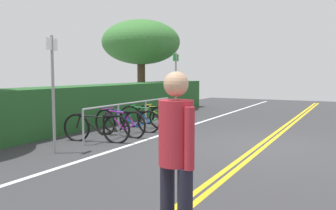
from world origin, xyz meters
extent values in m
cube|color=#353538|center=(0.00, 0.00, -0.03)|extent=(29.51, 13.54, 0.05)
cube|color=gold|center=(0.00, -0.08, 0.00)|extent=(26.55, 0.10, 0.00)
cube|color=gold|center=(0.00, 0.08, 0.00)|extent=(26.55, 0.10, 0.00)
cube|color=white|center=(0.00, 2.76, 0.00)|extent=(26.55, 0.12, 0.00)
cylinder|color=#9EA0A5|center=(-1.81, 3.70, 0.42)|extent=(0.05, 0.05, 0.84)
cylinder|color=#9EA0A5|center=(-0.39, 3.70, 0.42)|extent=(0.05, 0.05, 0.84)
cylinder|color=#9EA0A5|center=(1.02, 3.70, 0.42)|extent=(0.05, 0.05, 0.84)
cylinder|color=#9EA0A5|center=(2.43, 3.70, 0.42)|extent=(0.05, 0.05, 0.84)
cylinder|color=#9EA0A5|center=(0.31, 3.70, 0.84)|extent=(4.24, 0.04, 0.04)
torus|color=black|center=(-1.46, 4.20, 0.33)|extent=(0.20, 0.71, 0.71)
torus|color=black|center=(-1.25, 3.17, 0.33)|extent=(0.20, 0.71, 0.71)
cylinder|color=black|center=(-1.38, 3.81, 0.41)|extent=(0.16, 0.60, 0.49)
cylinder|color=black|center=(-1.37, 3.75, 0.62)|extent=(0.18, 0.71, 0.07)
cylinder|color=black|center=(-1.31, 3.46, 0.39)|extent=(0.07, 0.17, 0.44)
cylinder|color=black|center=(-1.28, 3.35, 0.25)|extent=(0.11, 0.38, 0.18)
cylinder|color=black|center=(-1.27, 3.28, 0.47)|extent=(0.09, 0.26, 0.30)
cylinder|color=black|center=(-1.45, 4.15, 0.48)|extent=(0.06, 0.14, 0.32)
cube|color=black|center=(-1.29, 3.40, 0.64)|extent=(0.12, 0.21, 0.05)
cylinder|color=black|center=(-1.44, 4.10, 0.69)|extent=(0.46, 0.12, 0.03)
torus|color=black|center=(-0.38, 4.15, 0.34)|extent=(0.13, 0.74, 0.73)
torus|color=black|center=(-0.49, 3.14, 0.34)|extent=(0.13, 0.74, 0.73)
cylinder|color=purple|center=(-0.42, 3.77, 0.42)|extent=(0.10, 0.58, 0.50)
cylinder|color=purple|center=(-0.43, 3.71, 0.64)|extent=(0.11, 0.69, 0.07)
cylinder|color=purple|center=(-0.46, 3.43, 0.41)|extent=(0.05, 0.17, 0.45)
cylinder|color=purple|center=(-0.47, 3.32, 0.26)|extent=(0.08, 0.37, 0.19)
cylinder|color=purple|center=(-0.48, 3.25, 0.48)|extent=(0.06, 0.25, 0.31)
cylinder|color=purple|center=(-0.39, 4.10, 0.50)|extent=(0.05, 0.14, 0.33)
cube|color=black|center=(-0.47, 3.36, 0.66)|extent=(0.10, 0.21, 0.05)
cylinder|color=purple|center=(-0.39, 4.05, 0.71)|extent=(0.46, 0.08, 0.03)
torus|color=black|center=(0.11, 4.22, 0.30)|extent=(0.24, 0.65, 0.66)
torus|color=black|center=(0.41, 3.24, 0.30)|extent=(0.24, 0.65, 0.66)
cylinder|color=#1947B7|center=(0.22, 3.85, 0.38)|extent=(0.21, 0.57, 0.45)
cylinder|color=#1947B7|center=(0.24, 3.79, 0.57)|extent=(0.24, 0.68, 0.07)
cylinder|color=#1947B7|center=(0.33, 3.52, 0.36)|extent=(0.08, 0.17, 0.40)
cylinder|color=#1947B7|center=(0.36, 3.41, 0.23)|extent=(0.14, 0.37, 0.17)
cylinder|color=#1947B7|center=(0.38, 3.34, 0.43)|extent=(0.11, 0.25, 0.28)
cylinder|color=#1947B7|center=(0.13, 4.17, 0.44)|extent=(0.07, 0.14, 0.30)
cube|color=black|center=(0.35, 3.45, 0.59)|extent=(0.13, 0.21, 0.05)
cylinder|color=#1947B7|center=(0.14, 4.12, 0.64)|extent=(0.45, 0.16, 0.03)
torus|color=black|center=(1.05, 4.28, 0.32)|extent=(0.24, 0.69, 0.70)
torus|color=black|center=(1.32, 3.36, 0.32)|extent=(0.24, 0.69, 0.70)
cylinder|color=#198C38|center=(1.15, 3.94, 0.40)|extent=(0.19, 0.54, 0.48)
cylinder|color=#198C38|center=(1.17, 3.88, 0.61)|extent=(0.21, 0.64, 0.07)
cylinder|color=#198C38|center=(1.24, 3.62, 0.39)|extent=(0.08, 0.16, 0.43)
cylinder|color=#198C38|center=(1.27, 3.52, 0.25)|extent=(0.13, 0.35, 0.18)
cylinder|color=#198C38|center=(1.29, 3.46, 0.46)|extent=(0.10, 0.24, 0.30)
cylinder|color=#198C38|center=(1.07, 4.24, 0.48)|extent=(0.07, 0.14, 0.32)
cube|color=black|center=(1.26, 3.56, 0.63)|extent=(0.13, 0.21, 0.05)
cylinder|color=#198C38|center=(1.08, 4.19, 0.68)|extent=(0.45, 0.15, 0.03)
torus|color=black|center=(1.88, 4.23, 0.30)|extent=(0.09, 0.66, 0.66)
torus|color=black|center=(1.94, 3.26, 0.30)|extent=(0.09, 0.66, 0.66)
cylinder|color=yellow|center=(1.90, 3.86, 0.38)|extent=(0.07, 0.56, 0.45)
cylinder|color=yellow|center=(1.91, 3.80, 0.57)|extent=(0.07, 0.66, 0.07)
cylinder|color=yellow|center=(1.92, 3.53, 0.36)|extent=(0.04, 0.16, 0.40)
cylinder|color=yellow|center=(1.93, 3.43, 0.23)|extent=(0.05, 0.35, 0.17)
cylinder|color=yellow|center=(1.93, 3.36, 0.43)|extent=(0.05, 0.24, 0.28)
cylinder|color=yellow|center=(1.89, 4.18, 0.44)|extent=(0.04, 0.13, 0.30)
cube|color=black|center=(1.93, 3.47, 0.59)|extent=(0.09, 0.20, 0.05)
cylinder|color=yellow|center=(1.89, 4.13, 0.64)|extent=(0.46, 0.05, 0.03)
cylinder|color=#1E1E2D|center=(-5.31, -0.31, 0.42)|extent=(0.14, 0.14, 0.84)
cylinder|color=#B22633|center=(-5.38, -0.44, 1.14)|extent=(0.32, 0.32, 0.60)
sphere|color=tan|center=(-5.38, -0.44, 1.58)|extent=(0.23, 0.23, 0.23)
cylinder|color=#B22633|center=(-5.48, -0.61, 1.12)|extent=(0.09, 0.09, 0.55)
cylinder|color=#B22633|center=(-5.29, -0.26, 1.12)|extent=(0.09, 0.09, 0.55)
cylinder|color=gray|center=(-2.75, 3.67, 1.22)|extent=(0.06, 0.06, 2.44)
cube|color=white|center=(-2.75, 3.67, 2.26)|extent=(0.36, 0.09, 0.24)
cylinder|color=gray|center=(3.03, 3.68, 1.19)|extent=(0.06, 0.06, 2.38)
cube|color=#198C33|center=(3.03, 3.68, 2.20)|extent=(0.36, 0.04, 0.24)
cube|color=#235626|center=(1.81, 5.66, 0.64)|extent=(13.24, 1.27, 1.27)
cylinder|color=#473323|center=(6.01, 6.91, 1.08)|extent=(0.36, 0.36, 2.15)
ellipsoid|color=#387533|center=(6.01, 6.91, 3.06)|extent=(3.55, 3.55, 2.02)
camera|label=1|loc=(-8.32, -1.87, 1.69)|focal=38.94mm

